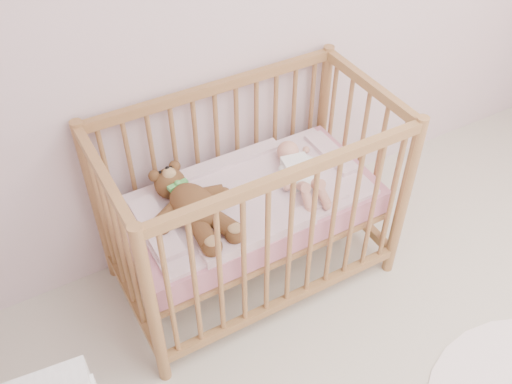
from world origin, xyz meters
TOP-DOWN VIEW (x-y plane):
  - crib at (-0.48, 1.60)m, footprint 1.36×0.76m
  - mattress at (-0.48, 1.60)m, footprint 1.22×0.62m
  - blanket at (-0.48, 1.60)m, footprint 1.10×0.58m
  - baby at (-0.22, 1.58)m, footprint 0.33×0.53m
  - teddy_bear at (-0.78, 1.58)m, footprint 0.49×0.64m

SIDE VIEW (x-z plane):
  - mattress at x=-0.48m, z-range 0.42..0.55m
  - crib at x=-0.48m, z-range 0.00..1.00m
  - blanket at x=-0.48m, z-range 0.53..0.59m
  - baby at x=-0.22m, z-range 0.58..0.69m
  - teddy_bear at x=-0.78m, z-range 0.56..0.73m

